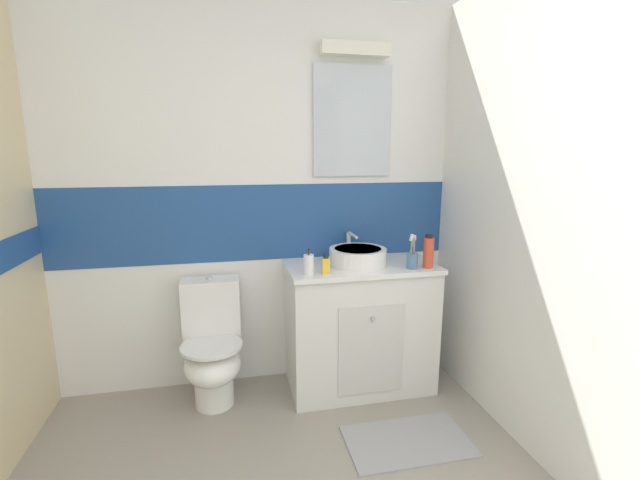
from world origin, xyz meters
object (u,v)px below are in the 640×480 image
soap_dispenser (309,264)px  perfume_flask_small (326,265)px  sink_basin (358,256)px  mouthwash_bottle (428,252)px  toilet (212,348)px  toothbrush_cup (412,259)px

soap_dispenser → perfume_flask_small: 0.10m
sink_basin → mouthwash_bottle: 0.44m
soap_dispenser → toilet: bearing=164.1°
toothbrush_cup → mouthwash_bottle: bearing=-0.0°
sink_basin → toothbrush_cup: toothbrush_cup is taller
toothbrush_cup → soap_dispenser: toothbrush_cup is taller
toilet → mouthwash_bottle: (1.34, -0.18, 0.59)m
perfume_flask_small → toilet: bearing=165.4°
soap_dispenser → mouthwash_bottle: (0.75, -0.01, 0.04)m
soap_dispenser → perfume_flask_small: (0.10, -0.01, -0.01)m
toilet → soap_dispenser: (0.58, -0.17, 0.55)m
toilet → perfume_flask_small: size_ratio=6.80×
mouthwash_bottle → perfume_flask_small: mouthwash_bottle is taller
soap_dispenser → perfume_flask_small: soap_dispenser is taller
soap_dispenser → mouthwash_bottle: bearing=-0.8°
sink_basin → perfume_flask_small: bearing=-146.1°
toothbrush_cup → mouthwash_bottle: toothbrush_cup is taller
toothbrush_cup → soap_dispenser: (-0.65, 0.01, 0.00)m
toilet → toothbrush_cup: (1.23, -0.18, 0.55)m
sink_basin → soap_dispenser: bearing=-156.2°
soap_dispenser → perfume_flask_small: size_ratio=1.39×
toothbrush_cup → soap_dispenser: bearing=179.1°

